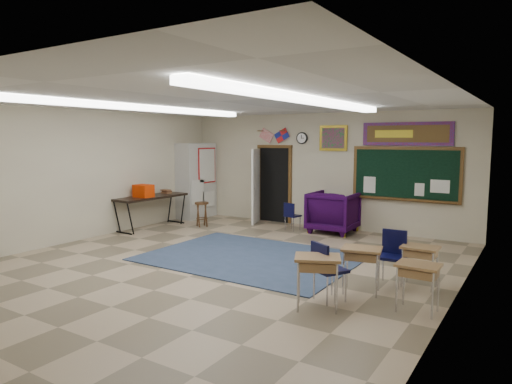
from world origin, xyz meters
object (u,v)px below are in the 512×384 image
Objects in this scene: student_desk_front_left at (361,268)px; student_desk_front_right at (420,264)px; folding_table at (151,210)px; wooden_stool at (202,214)px; wingback_armchair at (333,212)px.

student_desk_front_left is 1.01m from student_desk_front_right.
folding_table is at bearing 150.63° from student_desk_front_left.
wooden_stool is at bearing 43.36° from folding_table.
wooden_stool is at bearing 140.03° from student_desk_front_left.
wingback_armchair is 4.54m from student_desk_front_left.
wingback_armchair is 1.71× the size of student_desk_front_right.
student_desk_front_left is 6.08m from wooden_stool.
student_desk_front_right is (2.83, -3.26, -0.14)m from wingback_armchair.
student_desk_front_left reaches higher than wooden_stool.
wooden_stool is (-3.25, -1.19, -0.18)m from wingback_armchair.
student_desk_front_right is (0.69, 0.74, -0.02)m from student_desk_front_left.
wingback_armchair is 4.32m from student_desk_front_right.
student_desk_front_left is (2.14, -4.00, -0.12)m from wingback_armchair.
folding_table reaches higher than student_desk_front_left.
student_desk_front_left is at bearing -14.72° from folding_table.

